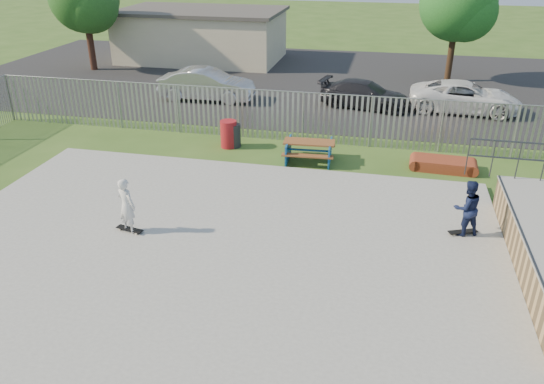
% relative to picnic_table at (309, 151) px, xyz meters
% --- Properties ---
extents(ground, '(120.00, 120.00, 0.00)m').
position_rel_picnic_table_xyz_m(ground, '(-1.56, -7.04, -0.39)').
color(ground, '#395C1F').
rests_on(ground, ground).
extents(concrete_slab, '(15.00, 12.00, 0.15)m').
position_rel_picnic_table_xyz_m(concrete_slab, '(-1.56, -7.04, -0.32)').
color(concrete_slab, gray).
rests_on(concrete_slab, ground).
extents(fence, '(26.04, 16.02, 2.00)m').
position_rel_picnic_table_xyz_m(fence, '(-0.56, -2.45, 0.61)').
color(fence, gray).
rests_on(fence, ground).
extents(picnic_table, '(1.90, 1.59, 0.77)m').
position_rel_picnic_table_xyz_m(picnic_table, '(0.00, 0.00, 0.00)').
color(picnic_table, brown).
rests_on(picnic_table, ground).
extents(funbox, '(1.96, 1.06, 0.38)m').
position_rel_picnic_table_xyz_m(funbox, '(4.71, 0.25, -0.20)').
color(funbox, maroon).
rests_on(funbox, ground).
extents(trash_bin_red, '(0.63, 0.63, 1.05)m').
position_rel_picnic_table_xyz_m(trash_bin_red, '(-3.24, 0.77, 0.13)').
color(trash_bin_red, maroon).
rests_on(trash_bin_red, ground).
extents(trash_bin_grey, '(0.54, 0.54, 0.90)m').
position_rel_picnic_table_xyz_m(trash_bin_grey, '(-3.07, 0.85, 0.06)').
color(trash_bin_grey, '#252528').
rests_on(trash_bin_grey, ground).
extents(parking_lot, '(40.00, 18.00, 0.02)m').
position_rel_picnic_table_xyz_m(parking_lot, '(-1.56, 11.96, -0.38)').
color(parking_lot, black).
rests_on(parking_lot, ground).
extents(car_silver, '(4.72, 1.77, 1.54)m').
position_rel_picnic_table_xyz_m(car_silver, '(-6.16, 6.80, 0.40)').
color(car_silver, silver).
rests_on(car_silver, parking_lot).
extents(car_dark, '(4.57, 2.61, 1.25)m').
position_rel_picnic_table_xyz_m(car_dark, '(1.54, 7.20, 0.25)').
color(car_dark, black).
rests_on(car_dark, parking_lot).
extents(car_white, '(5.10, 2.58, 1.38)m').
position_rel_picnic_table_xyz_m(car_white, '(6.09, 7.50, 0.32)').
color(car_white, white).
rests_on(car_white, parking_lot).
extents(building, '(10.40, 6.40, 3.20)m').
position_rel_picnic_table_xyz_m(building, '(-9.56, 15.96, 1.22)').
color(building, beige).
rests_on(building, ground).
extents(tree_mid, '(4.03, 4.03, 6.22)m').
position_rel_picnic_table_xyz_m(tree_mid, '(5.81, 13.39, 3.80)').
color(tree_mid, '#3A2717').
rests_on(tree_mid, ground).
extents(skateboard_a, '(0.82, 0.49, 0.08)m').
position_rel_picnic_table_xyz_m(skateboard_a, '(4.89, -4.53, -0.20)').
color(skateboard_a, black).
rests_on(skateboard_a, concrete_slab).
extents(skateboard_b, '(0.82, 0.36, 0.08)m').
position_rel_picnic_table_xyz_m(skateboard_b, '(-3.93, -6.33, -0.20)').
color(skateboard_b, black).
rests_on(skateboard_b, concrete_slab).
extents(skater_navy, '(0.92, 0.83, 1.56)m').
position_rel_picnic_table_xyz_m(skater_navy, '(4.89, -4.53, 0.54)').
color(skater_navy, '#141D41').
rests_on(skater_navy, concrete_slab).
extents(skater_white, '(0.67, 0.56, 1.56)m').
position_rel_picnic_table_xyz_m(skater_white, '(-3.93, -6.33, 0.54)').
color(skater_white, silver).
rests_on(skater_white, concrete_slab).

